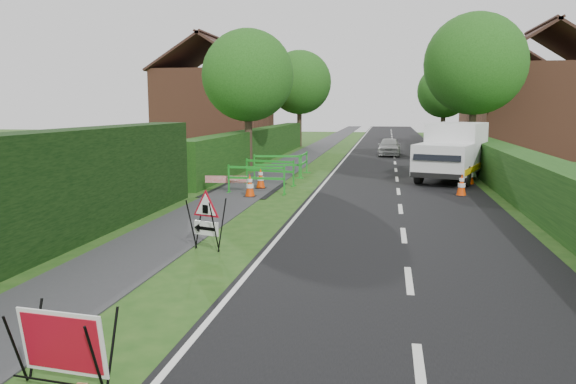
{
  "coord_description": "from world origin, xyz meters",
  "views": [
    {
      "loc": [
        2.07,
        -8.62,
        3.0
      ],
      "look_at": [
        -0.3,
        4.76,
        0.93
      ],
      "focal_mm": 35.0,
      "sensor_mm": 36.0,
      "label": 1
    }
  ],
  "objects": [
    {
      "name": "traffic_cone_0",
      "position": [
        4.58,
        10.9,
        0.39
      ],
      "size": [
        0.38,
        0.38,
        0.79
      ],
      "color": "black",
      "rests_on": "ground"
    },
    {
      "name": "tree_fw",
      "position": [
        -4.6,
        34.0,
        4.83
      ],
      "size": [
        4.8,
        4.8,
        7.24
      ],
      "color": "#2D2116",
      "rests_on": "ground"
    },
    {
      "name": "hatchback_car",
      "position": [
        2.19,
        26.74,
        0.56
      ],
      "size": [
        1.4,
        3.34,
        1.13
      ],
      "primitive_type": "imported",
      "rotation": [
        0.0,
        0.0,
        -0.02
      ],
      "color": "silver",
      "rests_on": "ground"
    },
    {
      "name": "tree_ne",
      "position": [
        6.4,
        22.0,
        5.17
      ],
      "size": [
        5.2,
        5.2,
        7.79
      ],
      "color": "#2D2116",
      "rests_on": "ground"
    },
    {
      "name": "road_surface",
      "position": [
        2.5,
        35.0,
        0.0
      ],
      "size": [
        6.0,
        90.0,
        0.02
      ],
      "primitive_type": "cube",
      "color": "black",
      "rests_on": "ground"
    },
    {
      "name": "house_east_a",
      "position": [
        11.0,
        28.0,
        2.9
      ],
      "size": [
        7.5,
        7.4,
        7.88
      ],
      "color": "brown",
      "rests_on": "ground"
    },
    {
      "name": "works_van",
      "position": [
        4.73,
        15.18,
        1.24
      ],
      "size": [
        3.46,
        5.47,
        2.34
      ],
      "rotation": [
        0.0,
        0.0,
        -0.31
      ],
      "color": "silver",
      "rests_on": "ground"
    },
    {
      "name": "triangle_sign",
      "position": [
        -1.64,
        2.37,
        0.76
      ],
      "size": [
        0.94,
        0.94,
        1.09
      ],
      "rotation": [
        0.0,
        0.0,
        -0.33
      ],
      "color": "black",
      "rests_on": "ground"
    },
    {
      "name": "hedge_east",
      "position": [
        6.5,
        16.0,
        0.0
      ],
      "size": [
        1.2,
        50.0,
        1.5
      ],
      "primitive_type": "cube",
      "color": "#14380F",
      "rests_on": "ground"
    },
    {
      "name": "tree_nw",
      "position": [
        -4.6,
        18.0,
        4.48
      ],
      "size": [
        4.4,
        4.4,
        6.7
      ],
      "color": "#2D2116",
      "rests_on": "ground"
    },
    {
      "name": "traffic_cone_3",
      "position": [
        -2.44,
        9.48,
        0.39
      ],
      "size": [
        0.38,
        0.38,
        0.79
      ],
      "color": "black",
      "rests_on": "ground"
    },
    {
      "name": "ped_barrier_0",
      "position": [
        -2.39,
        10.2,
        0.63
      ],
      "size": [
        2.07,
        0.43,
        1.0
      ],
      "rotation": [
        0.0,
        0.0,
        -0.04
      ],
      "color": "#198E1F",
      "rests_on": "ground"
    },
    {
      "name": "traffic_cone_2",
      "position": [
        4.55,
        16.39,
        0.39
      ],
      "size": [
        0.38,
        0.38,
        0.79
      ],
      "color": "black",
      "rests_on": "ground"
    },
    {
      "name": "hedge_west_far",
      "position": [
        -5.0,
        22.0,
        0.0
      ],
      "size": [
        1.0,
        24.0,
        1.8
      ],
      "primitive_type": "cube",
      "color": "#14380F",
      "rests_on": "ground"
    },
    {
      "name": "tree_fe",
      "position": [
        6.4,
        38.0,
        4.22
      ],
      "size": [
        4.2,
        4.2,
        6.33
      ],
      "color": "#2D2116",
      "rests_on": "ground"
    },
    {
      "name": "ped_barrier_3",
      "position": [
        -1.56,
        15.69,
        0.63
      ],
      "size": [
        0.38,
        2.07,
        1.0
      ],
      "rotation": [
        0.0,
        0.0,
        1.56
      ],
      "color": "#198E1F",
      "rests_on": "ground"
    },
    {
      "name": "footpath",
      "position": [
        -3.0,
        35.0,
        0.01
      ],
      "size": [
        2.0,
        90.0,
        0.02
      ],
      "primitive_type": "cube",
      "color": "#2D2D30",
      "rests_on": "ground"
    },
    {
      "name": "ped_barrier_1",
      "position": [
        -2.39,
        12.49,
        0.63
      ],
      "size": [
        2.08,
        0.82,
        1.0
      ],
      "rotation": [
        0.0,
        0.0,
        -0.24
      ],
      "color": "#198E1F",
      "rests_on": "ground"
    },
    {
      "name": "house_east_b",
      "position": [
        12.0,
        42.0,
        2.9
      ],
      "size": [
        7.5,
        7.4,
        7.88
      ],
      "color": "brown",
      "rests_on": "ground"
    },
    {
      "name": "traffic_cone_4",
      "position": [
        -2.51,
        11.43,
        0.39
      ],
      "size": [
        0.38,
        0.38,
        0.79
      ],
      "color": "black",
      "rests_on": "ground"
    },
    {
      "name": "redwhite_plank",
      "position": [
        -3.56,
        10.47,
        0.0
      ],
      "size": [
        1.5,
        0.2,
        0.25
      ],
      "primitive_type": "cube",
      "rotation": [
        0.0,
        0.0,
        0.11
      ],
      "color": "red",
      "rests_on": "ground"
    },
    {
      "name": "house_west",
      "position": [
        -10.0,
        30.0,
        2.9
      ],
      "size": [
        7.5,
        7.4,
        7.88
      ],
      "color": "brown",
      "rests_on": "ground"
    },
    {
      "name": "red_rect_sign",
      "position": [
        -1.29,
        -3.48,
        0.5
      ],
      "size": [
        1.06,
        0.71,
        0.86
      ],
      "rotation": [
        0.0,
        0.0,
        -0.1
      ],
      "color": "black",
      "rests_on": "ground"
    },
    {
      "name": "ped_barrier_2",
      "position": [
        -2.52,
        14.76,
        0.63
      ],
      "size": [
        2.09,
        0.6,
        1.0
      ],
      "rotation": [
        0.0,
        0.0,
        0.12
      ],
      "color": "#198E1F",
      "rests_on": "ground"
    },
    {
      "name": "ground",
      "position": [
        0.0,
        0.0,
        0.0
      ],
      "size": [
        120.0,
        120.0,
        0.0
      ],
      "primitive_type": "plane",
      "color": "#1F4914",
      "rests_on": "ground"
    },
    {
      "name": "traffic_cone_1",
      "position": [
        5.26,
        13.84,
        0.39
      ],
      "size": [
        0.38,
        0.38,
        0.79
      ],
      "color": "black",
      "rests_on": "ground"
    }
  ]
}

